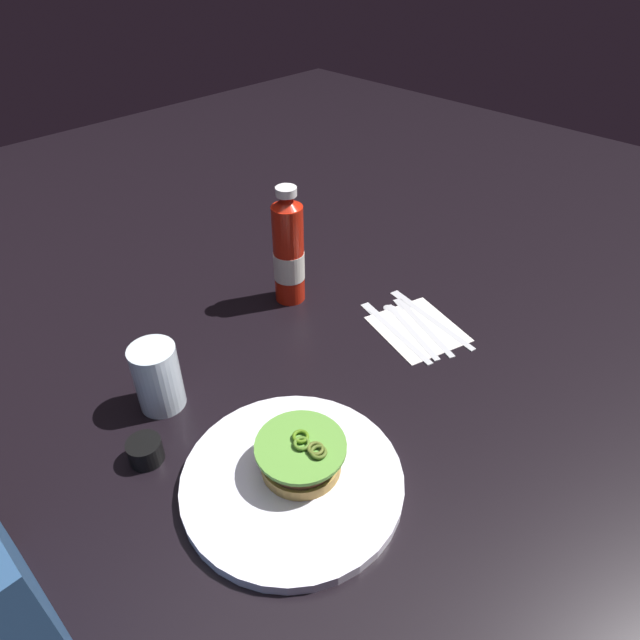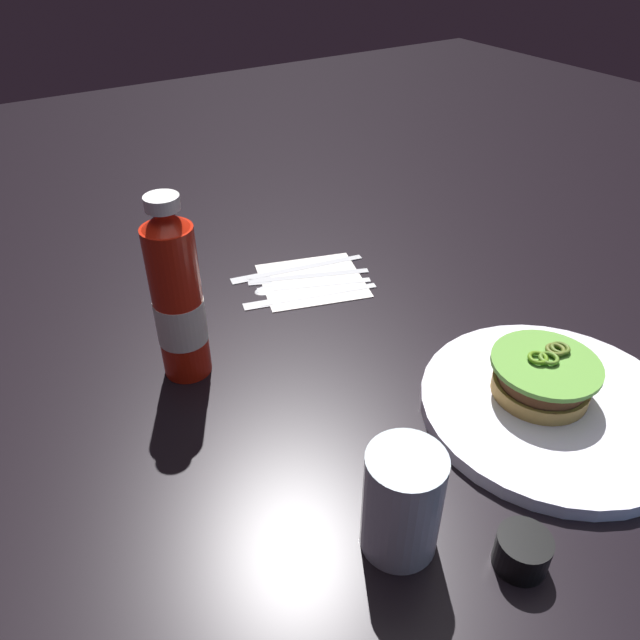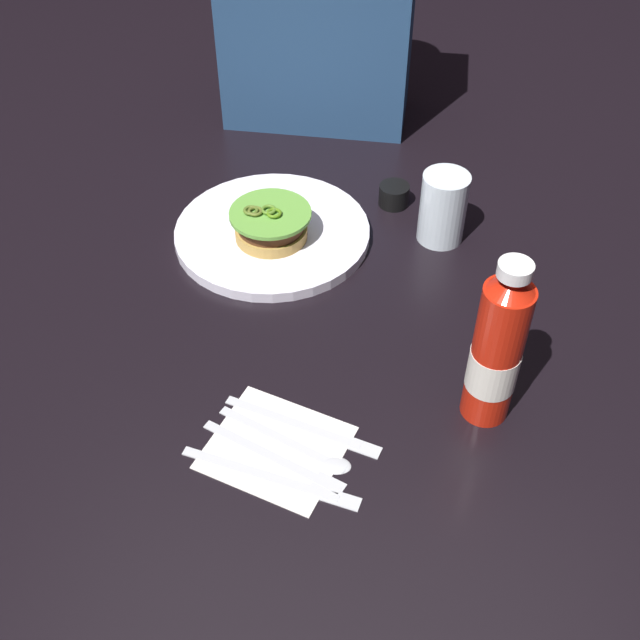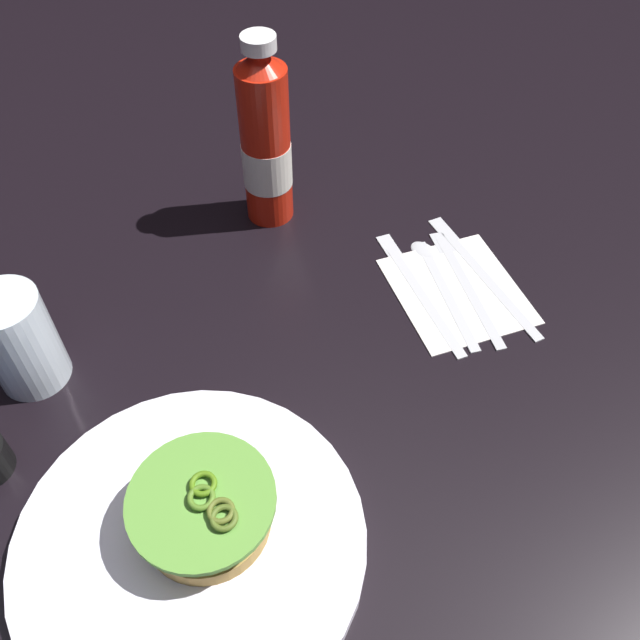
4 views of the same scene
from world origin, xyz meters
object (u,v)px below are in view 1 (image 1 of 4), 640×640
(ketchup_bottle, at_px, (289,252))
(napkin, at_px, (418,329))
(butter_knife, at_px, (426,314))
(steak_knife, at_px, (391,326))
(water_glass, at_px, (158,377))
(dinner_plate, at_px, (292,480))
(condiment_cup, at_px, (145,451))
(spoon_utensil, at_px, (404,321))
(fork_utensil, at_px, (419,319))
(burger_sandwich, at_px, (301,456))

(ketchup_bottle, bearing_deg, napkin, -158.35)
(butter_knife, distance_m, steak_knife, 0.08)
(water_glass, bearing_deg, napkin, -111.86)
(steak_knife, bearing_deg, dinner_plate, 108.26)
(ketchup_bottle, relative_size, steak_knife, 1.17)
(dinner_plate, bearing_deg, ketchup_bottle, -42.51)
(condiment_cup, bearing_deg, spoon_utensil, -97.37)
(ketchup_bottle, height_order, butter_knife, ketchup_bottle)
(napkin, bearing_deg, butter_knife, -72.07)
(dinner_plate, relative_size, water_glass, 2.70)
(water_glass, xyz_separation_m, spoon_utensil, (-0.14, -0.43, -0.05))
(ketchup_bottle, bearing_deg, water_glass, 101.52)
(condiment_cup, relative_size, steak_knife, 0.24)
(fork_utensil, distance_m, steak_knife, 0.06)
(fork_utensil, bearing_deg, water_glass, 70.54)
(dinner_plate, relative_size, ketchup_bottle, 1.28)
(water_glass, height_order, butter_knife, water_glass)
(water_glass, bearing_deg, dinner_plate, -171.21)
(spoon_utensil, bearing_deg, condiment_cup, 82.63)
(dinner_plate, distance_m, fork_utensil, 0.42)
(burger_sandwich, relative_size, steak_knife, 0.61)
(napkin, height_order, spoon_utensil, spoon_utensil)
(condiment_cup, relative_size, fork_utensil, 0.27)
(condiment_cup, xyz_separation_m, butter_knife, (-0.08, -0.55, -0.01))
(burger_sandwich, height_order, fork_utensil, burger_sandwich)
(ketchup_bottle, distance_m, condiment_cup, 0.45)
(spoon_utensil, distance_m, steak_knife, 0.03)
(dinner_plate, distance_m, condiment_cup, 0.21)
(condiment_cup, bearing_deg, water_glass, -44.49)
(ketchup_bottle, bearing_deg, fork_utensil, -153.02)
(spoon_utensil, xyz_separation_m, steak_knife, (0.01, 0.03, 0.00))
(burger_sandwich, distance_m, fork_utensil, 0.41)
(burger_sandwich, relative_size, napkin, 0.80)
(burger_sandwich, bearing_deg, butter_knife, -77.38)
(steak_knife, bearing_deg, fork_utensil, -113.92)
(burger_sandwich, bearing_deg, water_glass, 13.19)
(steak_knife, bearing_deg, spoon_utensil, -102.64)
(dinner_plate, distance_m, burger_sandwich, 0.04)
(butter_knife, bearing_deg, ketchup_bottle, 31.79)
(butter_knife, bearing_deg, fork_utensil, 92.24)
(condiment_cup, bearing_deg, dinner_plate, -146.89)
(water_glass, relative_size, napkin, 0.73)
(ketchup_bottle, height_order, fork_utensil, ketchup_bottle)
(burger_sandwich, distance_m, condiment_cup, 0.22)
(dinner_plate, bearing_deg, butter_knife, -77.59)
(water_glass, bearing_deg, spoon_utensil, -108.42)
(dinner_plate, height_order, ketchup_bottle, ketchup_bottle)
(ketchup_bottle, xyz_separation_m, steak_knife, (-0.20, -0.06, -0.10))
(butter_knife, bearing_deg, spoon_utensil, 71.62)
(steak_knife, bearing_deg, napkin, -138.54)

